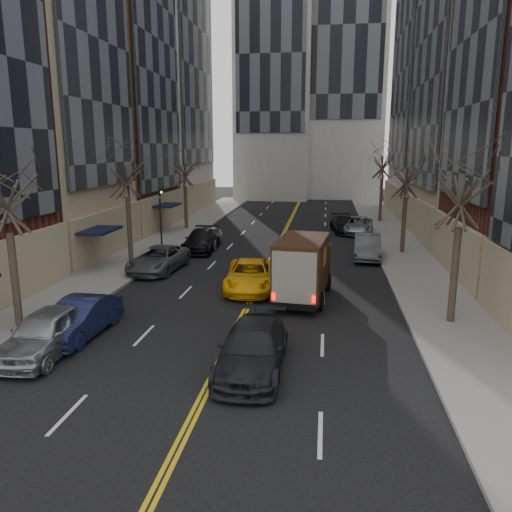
# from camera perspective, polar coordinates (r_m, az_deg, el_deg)

# --- Properties ---
(ground) EXTENTS (160.00, 160.00, 0.00)m
(ground) POSITION_cam_1_polar(r_m,az_deg,el_deg) (12.70, -10.19, -22.98)
(ground) COLOR black
(ground) RESTS_ON ground
(sidewalk_left) EXTENTS (4.00, 66.00, 0.15)m
(sidewalk_left) POSITION_cam_1_polar(r_m,az_deg,el_deg) (39.50, -10.59, 1.69)
(sidewalk_left) COLOR slate
(sidewalk_left) RESTS_ON ground
(sidewalk_right) EXTENTS (4.00, 66.00, 0.15)m
(sidewalk_right) POSITION_cam_1_polar(r_m,az_deg,el_deg) (37.90, 16.20, 0.95)
(sidewalk_right) COLOR slate
(sidewalk_right) RESTS_ON ground
(streetwall_left) EXTENTS (14.00, 49.50, 36.00)m
(streetwall_left) POSITION_cam_1_polar(r_m,az_deg,el_deg) (45.96, -19.13, 22.16)
(streetwall_left) COLOR #562319
(streetwall_left) RESTS_ON ground
(streetwall_right) EXTENTS (12.26, 49.00, 34.00)m
(streetwall_right) POSITION_cam_1_polar(r_m,az_deg,el_deg) (44.61, 26.59, 21.27)
(streetwall_right) COLOR #4C301E
(streetwall_right) RESTS_ON ground
(tree_lf_near) EXTENTS (3.20, 3.20, 8.41)m
(tree_lf_near) POSITION_cam_1_polar(r_m,az_deg,el_deg) (21.62, -26.90, 8.27)
(tree_lf_near) COLOR #382D23
(tree_lf_near) RESTS_ON sidewalk_left
(tree_lf_mid) EXTENTS (3.20, 3.20, 8.91)m
(tree_lf_mid) POSITION_cam_1_polar(r_m,az_deg,el_deg) (32.21, -14.69, 10.79)
(tree_lf_mid) COLOR #382D23
(tree_lf_mid) RESTS_ON sidewalk_left
(tree_lf_far) EXTENTS (3.20, 3.20, 8.12)m
(tree_lf_far) POSITION_cam_1_polar(r_m,az_deg,el_deg) (44.52, -8.18, 10.68)
(tree_lf_far) COLOR #382D23
(tree_lf_far) RESTS_ON sidewalk_left
(tree_rt_near) EXTENTS (3.20, 3.20, 8.71)m
(tree_rt_near) POSITION_cam_1_polar(r_m,az_deg,el_deg) (21.48, 22.66, 9.21)
(tree_rt_near) COLOR #382D23
(tree_rt_near) RESTS_ON sidewalk_right
(tree_rt_mid) EXTENTS (3.20, 3.20, 8.32)m
(tree_rt_mid) POSITION_cam_1_polar(r_m,az_deg,el_deg) (35.21, 16.94, 10.07)
(tree_rt_mid) COLOR #382D23
(tree_rt_mid) RESTS_ON sidewalk_right
(tree_rt_far) EXTENTS (3.20, 3.20, 9.11)m
(tree_rt_far) POSITION_cam_1_polar(r_m,az_deg,el_deg) (50.07, 14.36, 11.43)
(tree_rt_far) COLOR #382D23
(tree_rt_far) RESTS_ON sidewalk_right
(traffic_signal) EXTENTS (0.29, 0.26, 4.70)m
(traffic_signal) POSITION_cam_1_polar(r_m,az_deg,el_deg) (33.88, -10.85, 4.61)
(traffic_signal) COLOR black
(traffic_signal) RESTS_ON sidewalk_left
(ups_truck) EXTENTS (2.76, 5.83, 3.09)m
(ups_truck) POSITION_cam_1_polar(r_m,az_deg,el_deg) (24.14, 5.40, -1.40)
(ups_truck) COLOR black
(ups_truck) RESTS_ON ground
(observer_sedan) EXTENTS (2.11, 5.19, 1.50)m
(observer_sedan) POSITION_cam_1_polar(r_m,az_deg,el_deg) (16.81, -0.41, -10.54)
(observer_sedan) COLOR black
(observer_sedan) RESTS_ON ground
(taxi) EXTENTS (2.93, 5.55, 1.49)m
(taxi) POSITION_cam_1_polar(r_m,az_deg,el_deg) (25.90, -0.66, -2.24)
(taxi) COLOR #FCB70A
(taxi) RESTS_ON ground
(pedestrian) EXTENTS (0.39, 0.58, 1.56)m
(pedestrian) POSITION_cam_1_polar(r_m,az_deg,el_deg) (27.58, 4.77, -1.29)
(pedestrian) COLOR black
(pedestrian) RESTS_ON ground
(parked_lf_a) EXTENTS (1.98, 4.81, 1.63)m
(parked_lf_a) POSITION_cam_1_polar(r_m,az_deg,el_deg) (19.51, -22.87, -8.04)
(parked_lf_a) COLOR #989B9F
(parked_lf_a) RESTS_ON ground
(parked_lf_b) EXTENTS (1.78, 4.59, 1.49)m
(parked_lf_b) POSITION_cam_1_polar(r_m,az_deg,el_deg) (20.78, -19.53, -6.73)
(parked_lf_b) COLOR #111637
(parked_lf_b) RESTS_ON ground
(parked_lf_c) EXTENTS (2.81, 5.43, 1.46)m
(parked_lf_c) POSITION_cam_1_polar(r_m,az_deg,el_deg) (30.23, -11.09, -0.36)
(parked_lf_c) COLOR #4D5155
(parked_lf_c) RESTS_ON ground
(parked_lf_d) EXTENTS (2.33, 5.25, 1.50)m
(parked_lf_d) POSITION_cam_1_polar(r_m,az_deg,el_deg) (35.66, -6.29, 1.78)
(parked_lf_d) COLOR black
(parked_lf_d) RESTS_ON ground
(parked_lf_e) EXTENTS (1.89, 4.38, 1.47)m
(parked_lf_e) POSITION_cam_1_polar(r_m,az_deg,el_deg) (37.11, -5.52, 2.20)
(parked_lf_e) COLOR #B4B9BD
(parked_lf_e) RESTS_ON ground
(parked_rt_a) EXTENTS (1.98, 4.95, 1.60)m
(parked_rt_a) POSITION_cam_1_polar(r_m,az_deg,el_deg) (33.81, 12.62, 1.05)
(parked_rt_a) COLOR #474A4E
(parked_rt_a) RESTS_ON ground
(parked_rt_b) EXTENTS (2.78, 5.35, 1.44)m
(parked_rt_b) POSITION_cam_1_polar(r_m,az_deg,el_deg) (43.31, 11.63, 3.45)
(parked_rt_b) COLOR #9B9DA3
(parked_rt_b) RESTS_ON ground
(parked_rt_c) EXTENTS (2.58, 5.05, 1.40)m
(parked_rt_c) POSITION_cam_1_polar(r_m,az_deg,el_deg) (43.69, 10.02, 3.57)
(parked_rt_c) COLOR black
(parked_rt_c) RESTS_ON ground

